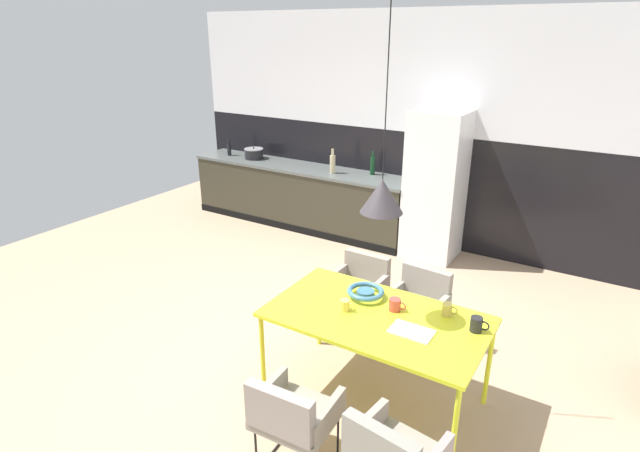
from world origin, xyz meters
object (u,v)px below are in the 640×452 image
(armchair_by_stool, at_px, (419,300))
(cooking_pot, at_px, (254,153))
(dining_table, at_px, (376,321))
(armchair_head_of_table, at_px, (291,413))
(bottle_vinegar_dark, at_px, (333,163))
(fruit_bowl, at_px, (366,292))
(bottle_wine_green, at_px, (229,149))
(open_book, at_px, (412,332))
(mug_wide_latte, at_px, (447,310))
(mug_short_terracotta, at_px, (345,305))
(armchair_far_side, at_px, (360,282))
(pendant_lamp_over_table_near, at_px, (382,196))
(bottle_oil_tall, at_px, (373,165))
(mug_glass_clear, at_px, (477,324))
(mug_white_ceramic, at_px, (395,305))
(refrigerator_column, at_px, (435,186))

(armchair_by_stool, bearing_deg, cooking_pot, -25.54)
(dining_table, relative_size, armchair_head_of_table, 2.16)
(bottle_vinegar_dark, bearing_deg, armchair_by_stool, -43.72)
(fruit_bowl, height_order, bottle_wine_green, bottle_wine_green)
(open_book, height_order, mug_wide_latte, mug_wide_latte)
(armchair_head_of_table, relative_size, mug_short_terracotta, 6.29)
(armchair_head_of_table, height_order, mug_short_terracotta, mug_short_terracotta)
(armchair_by_stool, xyz_separation_m, armchair_head_of_table, (-0.16, -1.75, -0.00))
(armchair_far_side, xyz_separation_m, bottle_vinegar_dark, (-1.46, 1.95, 0.53))
(open_book, distance_m, mug_short_terracotta, 0.54)
(armchair_far_side, height_order, bottle_vinegar_dark, bottle_vinegar_dark)
(bottle_wine_green, bearing_deg, fruit_bowl, -35.42)
(pendant_lamp_over_table_near, bearing_deg, bottle_vinegar_dark, 125.89)
(dining_table, distance_m, bottle_oil_tall, 3.39)
(mug_glass_clear, bearing_deg, dining_table, -165.36)
(fruit_bowl, distance_m, open_book, 0.57)
(fruit_bowl, relative_size, mug_wide_latte, 2.47)
(armchair_far_side, distance_m, mug_glass_clear, 1.45)
(mug_glass_clear, relative_size, mug_white_ceramic, 0.99)
(refrigerator_column, height_order, mug_short_terracotta, refrigerator_column)
(armchair_far_side, distance_m, mug_short_terracotta, 1.01)
(armchair_by_stool, distance_m, mug_short_terracotta, 0.98)
(dining_table, height_order, mug_white_ceramic, mug_white_ceramic)
(armchair_far_side, bearing_deg, bottle_wine_green, -30.02)
(dining_table, relative_size, armchair_by_stool, 2.12)
(mug_white_ceramic, bearing_deg, dining_table, -121.44)
(mug_white_ceramic, height_order, bottle_wine_green, bottle_wine_green)
(mug_wide_latte, distance_m, bottle_wine_green, 5.05)
(mug_short_terracotta, xyz_separation_m, bottle_wine_green, (-3.68, 2.90, 0.20))
(fruit_bowl, relative_size, mug_glass_clear, 2.19)
(bottle_oil_tall, bearing_deg, mug_wide_latte, -54.25)
(refrigerator_column, distance_m, cooking_pot, 2.86)
(mug_short_terracotta, relative_size, mug_white_ceramic, 0.87)
(dining_table, relative_size, cooking_pot, 5.58)
(open_book, height_order, mug_short_terracotta, mug_short_terracotta)
(armchair_by_stool, relative_size, open_book, 2.54)
(refrigerator_column, relative_size, armchair_by_stool, 2.44)
(mug_short_terracotta, bearing_deg, armchair_far_side, 110.46)
(armchair_far_side, height_order, mug_short_terracotta, mug_short_terracotta)
(dining_table, relative_size, bottle_wine_green, 5.95)
(refrigerator_column, distance_m, mug_white_ceramic, 2.81)
(fruit_bowl, bearing_deg, dining_table, -45.62)
(fruit_bowl, distance_m, mug_wide_latte, 0.64)
(mug_wide_latte, xyz_separation_m, bottle_oil_tall, (-1.97, 2.74, 0.22))
(mug_glass_clear, bearing_deg, refrigerator_column, 115.42)
(fruit_bowl, bearing_deg, bottle_vinegar_dark, 125.21)
(mug_white_ceramic, bearing_deg, armchair_far_side, 132.61)
(bottle_oil_tall, bearing_deg, mug_short_terracotta, -67.03)
(open_book, bearing_deg, bottle_oil_tall, 120.76)
(fruit_bowl, height_order, cooking_pot, cooking_pot)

